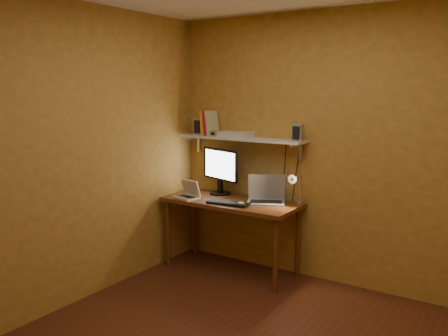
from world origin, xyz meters
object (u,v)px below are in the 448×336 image
Objects in this scene: laptop at (266,195)px; speaker_right at (298,133)px; keyboard at (228,203)px; desk_lamp at (296,185)px; netbook at (188,193)px; router at (236,134)px; desk at (231,208)px; monitor at (220,169)px; shelf_camera at (213,134)px; wall_shelf at (241,139)px; speaker_left at (199,126)px; mouse at (241,204)px.

speaker_right is at bearing -12.09° from laptop.
desk_lamp is at bearing 21.45° from keyboard.
router is at bearing 59.14° from netbook.
speaker_right is (0.57, 0.34, 0.69)m from keyboard.
laptop is 1.02× the size of keyboard.
router reaches higher than netbook.
monitor is at bearing 144.51° from desk.
keyboard is (-0.27, -0.27, -0.06)m from laptop.
router is (0.35, 0.36, 0.60)m from netbook.
netbook is (-0.42, -0.16, 0.14)m from desk.
router reaches higher than shelf_camera.
wall_shelf reaches higher than desk_lamp.
desk_lamp is 2.09× the size of speaker_left.
keyboard is at bearing -160.19° from laptop.
monitor is 0.64m from laptop.
speaker_right is (0.64, -0.02, 0.10)m from wall_shelf.
router reaches higher than monitor.
desk is 4.19× the size of router.
monitor is at bearing 144.24° from mouse.
netbook is 1.13m from desk_lamp.
desk is 0.39m from laptop.
speaker_left is at bearing 145.42° from keyboard.
speaker_right is (-0.02, 0.05, 0.50)m from desk_lamp.
speaker_left is at bearing -164.77° from monitor.
mouse is at bearing -50.66° from router.
netbook is 1.60× the size of speaker_left.
router reaches higher than desk_lamp.
speaker_right is (0.89, -0.00, 0.43)m from monitor.
speaker_left is (-0.54, 0.19, 0.80)m from desk.
netbook is (-0.17, -0.34, -0.22)m from monitor.
netbook reaches higher than keyboard.
desk_lamp is (0.91, -0.06, -0.07)m from monitor.
mouse is 0.56m from desk_lamp.
desk is 8.60× the size of speaker_right.
netbook is 0.50m from keyboard.
router reaches higher than mouse.
netbook is at bearing -87.60° from speaker_left.
keyboard is 1.00m from speaker_left.
monitor is 5.67× the size of shelf_camera.
speaker_right is 0.96m from shelf_camera.
speaker_left is 1.10× the size of speaker_right.
mouse is (0.20, -0.32, -0.59)m from wall_shelf.
speaker_left is 0.47m from router.
router is (0.47, 0.01, -0.06)m from speaker_left.
shelf_camera is (-0.32, 0.14, 0.74)m from desk.
mouse is at bearing -147.87° from speaker_right.
desk is at bearing 34.10° from netbook.
desk is at bearing -17.74° from monitor.
desk is 4.86× the size of netbook.
monitor is 0.99m from speaker_right.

